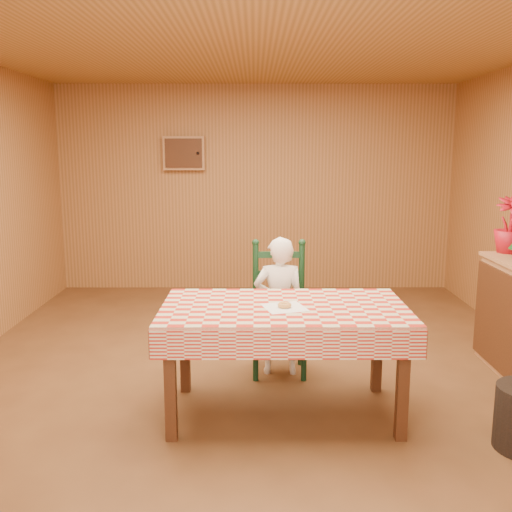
% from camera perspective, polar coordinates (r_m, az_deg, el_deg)
% --- Properties ---
extents(ground, '(6.00, 6.00, 0.00)m').
position_cam_1_polar(ground, '(4.69, 0.01, -11.94)').
color(ground, brown).
rests_on(ground, ground).
extents(cabin_walls, '(5.10, 6.05, 2.65)m').
position_cam_1_polar(cabin_walls, '(4.86, -0.04, 10.92)').
color(cabin_walls, '#A76F3C').
rests_on(cabin_walls, ground).
extents(dining_table, '(1.66, 0.96, 0.77)m').
position_cam_1_polar(dining_table, '(3.86, 2.82, -6.16)').
color(dining_table, '#4B2714').
rests_on(dining_table, ground).
extents(ladder_chair, '(0.44, 0.40, 1.08)m').
position_cam_1_polar(ladder_chair, '(4.66, 2.31, -5.53)').
color(ladder_chair, black).
rests_on(ladder_chair, ground).
extents(seated_child, '(0.41, 0.27, 1.12)m').
position_cam_1_polar(seated_child, '(4.59, 2.34, -5.02)').
color(seated_child, white).
rests_on(seated_child, ground).
extents(napkin, '(0.32, 0.32, 0.00)m').
position_cam_1_polar(napkin, '(3.79, 2.87, -5.16)').
color(napkin, white).
rests_on(napkin, dining_table).
extents(donut, '(0.12, 0.12, 0.03)m').
position_cam_1_polar(donut, '(3.78, 2.87, -4.91)').
color(donut, '#D2984B').
rests_on(donut, napkin).
extents(flower_arrangement, '(0.29, 0.29, 0.48)m').
position_cam_1_polar(flower_arrangement, '(5.29, 24.06, 2.86)').
color(flower_arrangement, '#B21020').
rests_on(flower_arrangement, shelf_unit).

